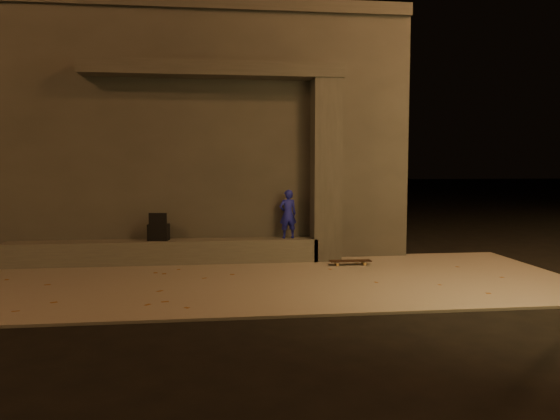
{
  "coord_description": "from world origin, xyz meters",
  "views": [
    {
      "loc": [
        -0.57,
        -6.99,
        1.98
      ],
      "look_at": [
        0.56,
        2.0,
        1.21
      ],
      "focal_mm": 35.0,
      "sensor_mm": 36.0,
      "label": 1
    }
  ],
  "objects": [
    {
      "name": "skateboarder",
      "position": [
        0.94,
        3.75,
        0.98
      ],
      "size": [
        0.38,
        0.28,
        0.97
      ],
      "primitive_type": "imported",
      "rotation": [
        0.0,
        0.0,
        3.27
      ],
      "color": "#181BA2",
      "rests_on": "ledge"
    },
    {
      "name": "skateboard",
      "position": [
        2.06,
        3.1,
        0.11
      ],
      "size": [
        0.8,
        0.21,
        0.09
      ],
      "rotation": [
        0.0,
        0.0,
        -0.01
      ],
      "color": "black",
      "rests_on": "sidewalk"
    },
    {
      "name": "sidewalk",
      "position": [
        0.0,
        2.0,
        0.02
      ],
      "size": [
        11.0,
        4.4,
        0.04
      ],
      "primitive_type": "cube",
      "color": "slate",
      "rests_on": "ground"
    },
    {
      "name": "ledge",
      "position": [
        -1.5,
        3.75,
        0.27
      ],
      "size": [
        6.0,
        0.55,
        0.45
      ],
      "primitive_type": "cube",
      "color": "#4B4844",
      "rests_on": "sidewalk"
    },
    {
      "name": "canopy",
      "position": [
        -0.5,
        3.8,
        3.78
      ],
      "size": [
        5.0,
        0.7,
        0.28
      ],
      "primitive_type": "cube",
      "color": "#383633",
      "rests_on": "column"
    },
    {
      "name": "column",
      "position": [
        1.7,
        3.75,
        1.84
      ],
      "size": [
        0.55,
        0.55,
        3.6
      ],
      "primitive_type": "cube",
      "color": "#383633",
      "rests_on": "sidewalk"
    },
    {
      "name": "backpack",
      "position": [
        -1.61,
        3.75,
        0.68
      ],
      "size": [
        0.42,
        0.31,
        0.55
      ],
      "rotation": [
        0.0,
        0.0,
        -0.17
      ],
      "color": "black",
      "rests_on": "ledge"
    },
    {
      "name": "building",
      "position": [
        -1.0,
        6.49,
        2.61
      ],
      "size": [
        9.0,
        5.1,
        5.22
      ],
      "color": "#383633",
      "rests_on": "ground"
    },
    {
      "name": "ground",
      "position": [
        0.0,
        0.0,
        0.0
      ],
      "size": [
        120.0,
        120.0,
        0.0
      ],
      "primitive_type": "plane",
      "color": "black",
      "rests_on": "ground"
    }
  ]
}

